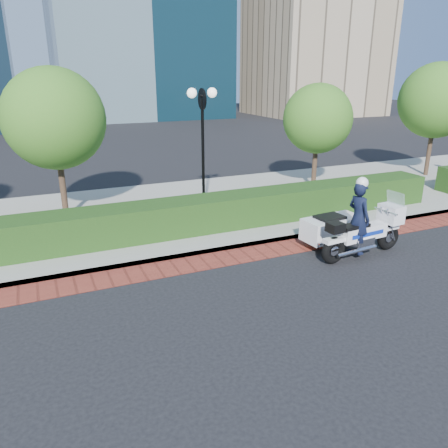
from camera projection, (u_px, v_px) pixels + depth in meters
name	position (u px, v px, depth m)	size (l,w,h in m)	color
ground	(243.00, 282.00, 10.58)	(120.00, 120.00, 0.00)	black
brick_strip	(219.00, 259.00, 11.88)	(60.00, 1.00, 0.01)	maroon
sidewalk	(170.00, 211.00, 15.75)	(60.00, 8.00, 0.15)	gray
hedge_main	(192.00, 215.00, 13.48)	(18.00, 1.20, 1.00)	black
lamppost	(203.00, 132.00, 14.49)	(1.02, 0.70, 4.21)	black
tree_b	(54.00, 119.00, 13.75)	(3.20, 3.20, 4.89)	#332319
tree_c	(318.00, 119.00, 17.67)	(2.80, 2.80, 4.30)	#332319
tree_d	(437.00, 101.00, 19.96)	(3.40, 3.40, 5.16)	#332319
police_motorcycle	(350.00, 226.00, 12.12)	(2.80, 1.99, 2.26)	black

